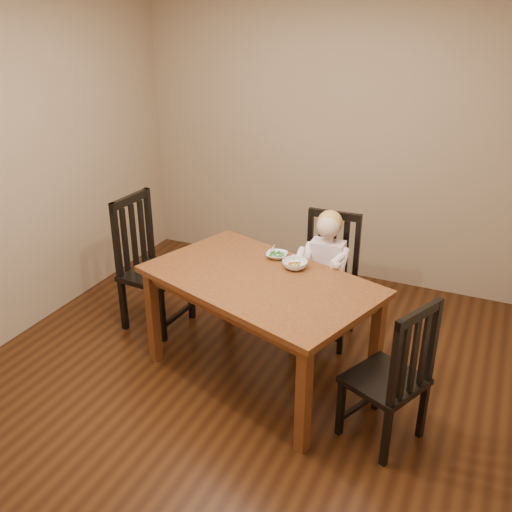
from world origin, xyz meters
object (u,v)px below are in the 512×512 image
at_px(chair_child, 327,280).
at_px(toddler, 326,265).
at_px(bowl_veg, 295,264).
at_px(chair_left, 150,265).
at_px(chair_right, 392,377).
at_px(dining_table, 260,290).
at_px(bowl_peas, 277,255).

bearing_deg(chair_child, toddler, 90.00).
height_order(toddler, bowl_veg, toddler).
distance_m(chair_left, chair_right, 2.24).
relative_size(chair_right, toddler, 1.70).
height_order(dining_table, bowl_peas, bowl_peas).
distance_m(chair_child, chair_left, 1.47).
bearing_deg(chair_right, bowl_peas, 81.88).
height_order(chair_left, chair_right, chair_left).
xyz_separation_m(dining_table, bowl_veg, (0.16, 0.25, 0.12)).
xyz_separation_m(chair_left, bowl_veg, (1.30, -0.05, 0.29)).
distance_m(toddler, bowl_peas, 0.46).
bearing_deg(dining_table, chair_left, 165.04).
bearing_deg(bowl_peas, chair_right, -32.59).
xyz_separation_m(chair_right, toddler, (-0.75, 0.98, 0.17)).
height_order(chair_right, bowl_veg, chair_right).
distance_m(chair_left, bowl_peas, 1.15).
relative_size(chair_right, bowl_veg, 5.45).
height_order(chair_child, chair_left, chair_left).
bearing_deg(chair_left, chair_right, 77.74).
height_order(chair_left, toddler, chair_left).
bearing_deg(dining_table, bowl_veg, 57.26).
distance_m(dining_table, chair_right, 1.08).
height_order(chair_child, bowl_veg, chair_child).
height_order(dining_table, bowl_veg, bowl_veg).
relative_size(dining_table, toddler, 3.07).
xyz_separation_m(chair_child, bowl_veg, (-0.10, -0.48, 0.33)).
height_order(chair_child, bowl_peas, chair_child).
relative_size(toddler, bowl_peas, 3.78).
xyz_separation_m(chair_right, bowl_veg, (-0.85, 0.55, 0.35)).
xyz_separation_m(chair_left, chair_right, (2.15, -0.61, -0.06)).
height_order(dining_table, chair_left, chair_left).
xyz_separation_m(chair_child, chair_left, (-1.40, -0.43, 0.04)).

